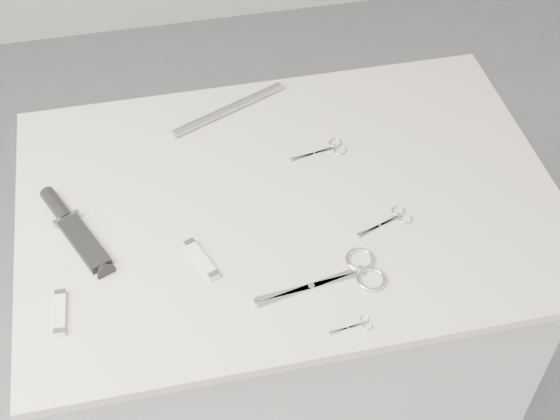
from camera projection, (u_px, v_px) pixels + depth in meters
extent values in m
cube|color=#B7B7B5|center=(288.00, 338.00, 1.80)|extent=(0.90, 0.60, 0.90)
cube|color=beige|center=(289.00, 201.00, 1.46)|extent=(1.00, 0.70, 0.02)
cube|color=silver|center=(311.00, 286.00, 1.31)|extent=(0.20, 0.06, 0.00)
cylinder|color=silver|center=(311.00, 286.00, 1.31)|extent=(0.01, 0.01, 0.01)
torus|color=silver|center=(360.00, 259.00, 1.35)|extent=(0.05, 0.05, 0.01)
torus|color=silver|center=(371.00, 279.00, 1.32)|extent=(0.05, 0.05, 0.01)
cube|color=silver|center=(380.00, 226.00, 1.40)|extent=(0.10, 0.05, 0.00)
cylinder|color=silver|center=(380.00, 225.00, 1.40)|extent=(0.01, 0.01, 0.00)
torus|color=silver|center=(398.00, 211.00, 1.42)|extent=(0.03, 0.03, 0.00)
torus|color=silver|center=(406.00, 219.00, 1.41)|extent=(0.03, 0.03, 0.00)
cube|color=silver|center=(314.00, 154.00, 1.53)|extent=(0.10, 0.03, 0.00)
cylinder|color=silver|center=(314.00, 153.00, 1.53)|extent=(0.01, 0.01, 0.00)
torus|color=silver|center=(335.00, 143.00, 1.55)|extent=(0.03, 0.03, 0.00)
torus|color=silver|center=(340.00, 150.00, 1.54)|extent=(0.03, 0.03, 0.00)
cube|color=silver|center=(348.00, 328.00, 1.25)|extent=(0.06, 0.02, 0.00)
cylinder|color=silver|center=(348.00, 328.00, 1.25)|extent=(0.00, 0.00, 0.00)
torus|color=silver|center=(364.00, 319.00, 1.26)|extent=(0.02, 0.02, 0.00)
torus|color=silver|center=(368.00, 326.00, 1.25)|extent=(0.02, 0.02, 0.00)
cube|color=black|center=(84.00, 243.00, 1.37)|extent=(0.09, 0.14, 0.02)
cube|color=#9A9DA2|center=(67.00, 219.00, 1.40)|extent=(0.05, 0.03, 0.02)
cylinder|color=black|center=(57.00, 206.00, 1.43)|extent=(0.06, 0.09, 0.03)
cube|color=white|center=(201.00, 259.00, 1.34)|extent=(0.05, 0.10, 0.01)
cube|color=silver|center=(190.00, 243.00, 1.37)|extent=(0.02, 0.02, 0.01)
cube|color=silver|center=(214.00, 275.00, 1.32)|extent=(0.02, 0.02, 0.01)
cube|color=white|center=(60.00, 313.00, 1.27)|extent=(0.02, 0.09, 0.01)
cube|color=silver|center=(61.00, 293.00, 1.29)|extent=(0.02, 0.01, 0.01)
cube|color=silver|center=(59.00, 332.00, 1.24)|extent=(0.02, 0.01, 0.01)
cylinder|color=#9A9DA2|center=(228.00, 109.00, 1.61)|extent=(0.25, 0.12, 0.02)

